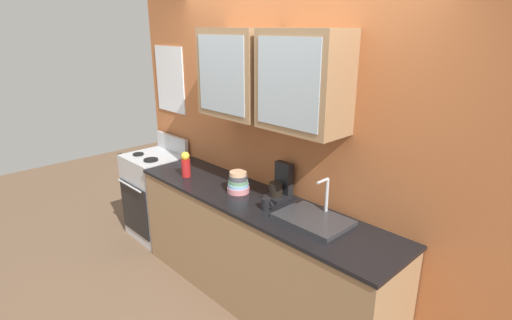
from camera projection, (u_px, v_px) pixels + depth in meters
name	position (u px, v px, depth m)	size (l,w,h in m)	color
ground_plane	(255.00, 298.00, 3.50)	(10.00, 10.00, 0.00)	brown
back_wall_unit	(282.00, 120.00, 3.22)	(3.94, 0.44, 2.89)	#B76638
counter	(255.00, 251.00, 3.35)	(2.53, 0.59, 0.94)	#93704C
stove_range	(156.00, 195.00, 4.44)	(0.59, 0.58, 1.12)	silver
sink_faucet	(314.00, 218.00, 2.85)	(0.51, 0.36, 0.29)	#2D2D30
bowl_stack	(238.00, 183.00, 3.34)	(0.19, 0.19, 0.18)	#D87F84
vase	(186.00, 164.00, 3.67)	(0.08, 0.08, 0.24)	#B21E1E
cup_near_sink	(266.00, 204.00, 3.02)	(0.11, 0.07, 0.09)	black
coffee_maker	(280.00, 185.00, 3.22)	(0.17, 0.20, 0.29)	black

